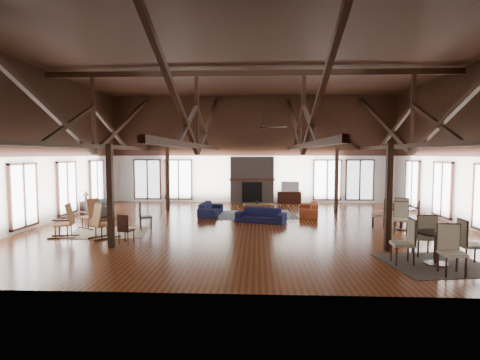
{
  "coord_description": "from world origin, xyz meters",
  "views": [
    {
      "loc": [
        0.29,
        -14.17,
        2.75
      ],
      "look_at": [
        -0.41,
        1.0,
        1.69
      ],
      "focal_mm": 28.0,
      "sensor_mm": 36.0,
      "label": 1
    }
  ],
  "objects_px": {
    "sofa_navy_front": "(261,215)",
    "sofa_orange": "(309,209)",
    "sofa_navy_left": "(211,209)",
    "armchair": "(98,208)",
    "coffee_table": "(259,205)",
    "cafe_table_far": "(401,215)",
    "cafe_table_near": "(437,242)",
    "tv_console": "(289,197)"
  },
  "relations": [
    {
      "from": "sofa_navy_front",
      "to": "sofa_orange",
      "type": "bearing_deg",
      "value": 57.1
    },
    {
      "from": "sofa_navy_left",
      "to": "armchair",
      "type": "bearing_deg",
      "value": 96.9
    },
    {
      "from": "sofa_navy_left",
      "to": "armchair",
      "type": "height_order",
      "value": "armchair"
    },
    {
      "from": "coffee_table",
      "to": "cafe_table_far",
      "type": "xyz_separation_m",
      "value": [
        5.19,
        -2.89,
        0.09
      ]
    },
    {
      "from": "sofa_orange",
      "to": "coffee_table",
      "type": "relative_size",
      "value": 1.45
    },
    {
      "from": "sofa_navy_left",
      "to": "cafe_table_far",
      "type": "xyz_separation_m",
      "value": [
        7.35,
        -2.78,
        0.25
      ]
    },
    {
      "from": "cafe_table_near",
      "to": "coffee_table",
      "type": "bearing_deg",
      "value": 121.0
    },
    {
      "from": "tv_console",
      "to": "sofa_navy_left",
      "type": "bearing_deg",
      "value": -131.52
    },
    {
      "from": "sofa_orange",
      "to": "cafe_table_far",
      "type": "xyz_separation_m",
      "value": [
        2.98,
        -2.84,
        0.24
      ]
    },
    {
      "from": "sofa_navy_front",
      "to": "cafe_table_far",
      "type": "height_order",
      "value": "cafe_table_far"
    },
    {
      "from": "sofa_navy_left",
      "to": "cafe_table_far",
      "type": "distance_m",
      "value": 7.86
    },
    {
      "from": "cafe_table_far",
      "to": "tv_console",
      "type": "distance_m",
      "value": 7.95
    },
    {
      "from": "cafe_table_far",
      "to": "tv_console",
      "type": "xyz_separation_m",
      "value": [
        -3.49,
        7.14,
        -0.21
      ]
    },
    {
      "from": "sofa_navy_left",
      "to": "tv_console",
      "type": "relative_size",
      "value": 1.53
    },
    {
      "from": "cafe_table_far",
      "to": "tv_console",
      "type": "relative_size",
      "value": 1.6
    },
    {
      "from": "sofa_navy_front",
      "to": "coffee_table",
      "type": "bearing_deg",
      "value": 111.86
    },
    {
      "from": "coffee_table",
      "to": "tv_console",
      "type": "xyz_separation_m",
      "value": [
        1.7,
        4.25,
        -0.12
      ]
    },
    {
      "from": "coffee_table",
      "to": "tv_console",
      "type": "bearing_deg",
      "value": 59.86
    },
    {
      "from": "sofa_orange",
      "to": "cafe_table_far",
      "type": "relative_size",
      "value": 0.97
    },
    {
      "from": "armchair",
      "to": "cafe_table_far",
      "type": "distance_m",
      "value": 12.71
    },
    {
      "from": "sofa_navy_front",
      "to": "sofa_orange",
      "type": "height_order",
      "value": "sofa_orange"
    },
    {
      "from": "sofa_navy_left",
      "to": "tv_console",
      "type": "xyz_separation_m",
      "value": [
        3.86,
        4.36,
        0.04
      ]
    },
    {
      "from": "sofa_navy_left",
      "to": "sofa_orange",
      "type": "distance_m",
      "value": 4.37
    },
    {
      "from": "sofa_navy_left",
      "to": "cafe_table_far",
      "type": "bearing_deg",
      "value": -105.75
    },
    {
      "from": "sofa_orange",
      "to": "armchair",
      "type": "relative_size",
      "value": 1.95
    },
    {
      "from": "coffee_table",
      "to": "cafe_table_near",
      "type": "bearing_deg",
      "value": -67.29
    },
    {
      "from": "sofa_orange",
      "to": "cafe_table_far",
      "type": "height_order",
      "value": "cafe_table_far"
    },
    {
      "from": "armchair",
      "to": "sofa_navy_front",
      "type": "bearing_deg",
      "value": -95.28
    },
    {
      "from": "cafe_table_near",
      "to": "tv_console",
      "type": "xyz_separation_m",
      "value": [
        -2.68,
        11.55,
        -0.24
      ]
    },
    {
      "from": "sofa_orange",
      "to": "cafe_table_far",
      "type": "bearing_deg",
      "value": 53.8
    },
    {
      "from": "sofa_orange",
      "to": "armchair",
      "type": "bearing_deg",
      "value": -81.03
    },
    {
      "from": "sofa_navy_left",
      "to": "coffee_table",
      "type": "bearing_deg",
      "value": -82.12
    },
    {
      "from": "sofa_navy_left",
      "to": "sofa_navy_front",
      "type": "bearing_deg",
      "value": -120.45
    },
    {
      "from": "sofa_navy_front",
      "to": "sofa_navy_left",
      "type": "height_order",
      "value": "sofa_navy_left"
    },
    {
      "from": "cafe_table_near",
      "to": "tv_console",
      "type": "distance_m",
      "value": 11.86
    },
    {
      "from": "sofa_orange",
      "to": "cafe_table_near",
      "type": "relative_size",
      "value": 0.93
    },
    {
      "from": "sofa_navy_left",
      "to": "coffee_table",
      "type": "distance_m",
      "value": 2.17
    },
    {
      "from": "cafe_table_near",
      "to": "cafe_table_far",
      "type": "height_order",
      "value": "cafe_table_near"
    },
    {
      "from": "armchair",
      "to": "cafe_table_near",
      "type": "bearing_deg",
      "value": -115.44
    },
    {
      "from": "sofa_navy_front",
      "to": "armchair",
      "type": "height_order",
      "value": "armchair"
    },
    {
      "from": "sofa_orange",
      "to": "tv_console",
      "type": "relative_size",
      "value": 1.55
    },
    {
      "from": "armchair",
      "to": "sofa_orange",
      "type": "bearing_deg",
      "value": -82.89
    }
  ]
}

